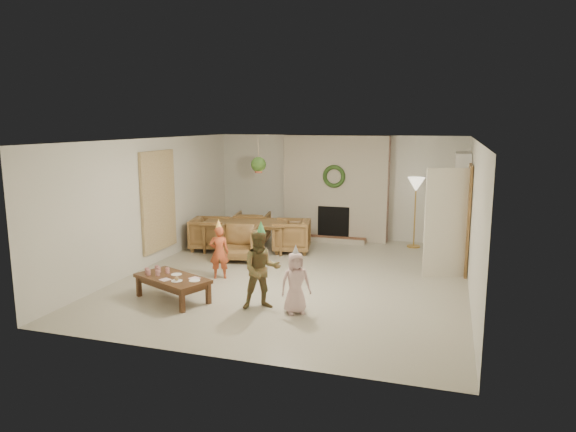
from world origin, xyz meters
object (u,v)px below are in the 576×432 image
at_px(coffee_table_top, 172,278).
at_px(child_plaid, 261,270).
at_px(dining_table, 246,236).
at_px(child_red, 219,252).
at_px(child_pink, 296,283).
at_px(dining_chair_near, 238,243).
at_px(dining_chair_right, 291,236).
at_px(dining_chair_far, 253,227).
at_px(dining_chair_left, 210,234).

relative_size(coffee_table_top, child_plaid, 1.03).
distance_m(dining_table, child_red, 2.10).
bearing_deg(child_red, child_pink, 122.80).
bearing_deg(coffee_table_top, child_red, 104.33).
xyz_separation_m(child_plaid, child_pink, (0.55, -0.04, -0.15)).
distance_m(dining_chair_near, dining_chair_right, 1.30).
bearing_deg(dining_chair_far, coffee_table_top, 82.92).
height_order(dining_chair_near, dining_chair_left, same).
distance_m(dining_chair_far, dining_chair_right, 1.30).
height_order(coffee_table_top, child_pink, child_pink).
xyz_separation_m(dining_chair_left, dining_chair_right, (1.80, 0.33, 0.00)).
height_order(child_plaid, child_pink, child_plaid).
height_order(dining_chair_left, child_plaid, child_plaid).
bearing_deg(dining_chair_near, dining_chair_left, 135.00).
relative_size(dining_chair_far, child_plaid, 0.65).
bearing_deg(child_pink, child_plaid, 144.27).
height_order(dining_chair_far, child_red, child_red).
distance_m(dining_chair_near, child_plaid, 2.89).
distance_m(dining_chair_far, child_pink, 4.72).
xyz_separation_m(dining_chair_far, child_plaid, (1.73, -4.10, 0.25)).
bearing_deg(child_red, dining_table, -103.63).
height_order(dining_table, dining_chair_far, dining_chair_far).
distance_m(dining_chair_far, child_red, 2.91).
bearing_deg(dining_chair_near, child_plaid, -70.63).
height_order(dining_chair_near, child_plaid, child_plaid).
xyz_separation_m(dining_table, coffee_table_top, (0.10, -3.37, 0.03)).
distance_m(child_red, child_pink, 2.22).
xyz_separation_m(dining_chair_left, child_plaid, (2.38, -3.15, 0.25)).
relative_size(child_plaid, child_pink, 1.31).
distance_m(dining_chair_right, coffee_table_top, 3.67).
height_order(dining_chair_near, coffee_table_top, dining_chair_near).
bearing_deg(child_pink, dining_chair_right, 75.79).
bearing_deg(coffee_table_top, dining_chair_right, 99.47).
bearing_deg(dining_chair_far, dining_table, 90.00).
distance_m(dining_table, dining_chair_left, 0.81).
height_order(coffee_table_top, child_red, child_red).
distance_m(dining_table, dining_chair_near, 0.81).
relative_size(coffee_table_top, child_red, 1.29).
xyz_separation_m(dining_chair_near, dining_chair_right, (0.85, 0.98, 0.00)).
bearing_deg(child_pink, dining_table, 90.54).
distance_m(child_red, child_plaid, 1.77).
height_order(dining_table, child_plaid, child_plaid).
xyz_separation_m(dining_chair_far, dining_chair_left, (-0.65, -0.95, 0.00)).
bearing_deg(dining_table, child_plaid, -74.86).
height_order(dining_chair_far, dining_chair_right, same).
distance_m(dining_table, coffee_table_top, 3.37).
bearing_deg(child_red, dining_chair_far, -103.12).
bearing_deg(dining_chair_right, dining_chair_left, -90.00).
xyz_separation_m(dining_table, child_plaid, (1.58, -3.30, 0.28)).
bearing_deg(dining_chair_near, child_pink, -62.42).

